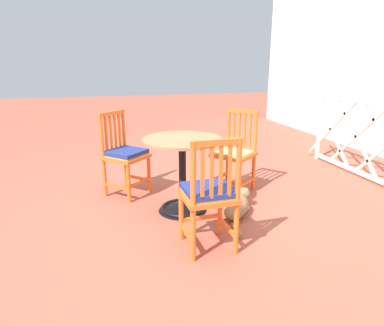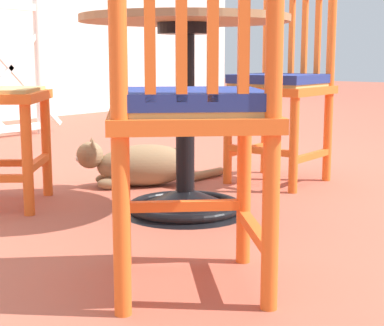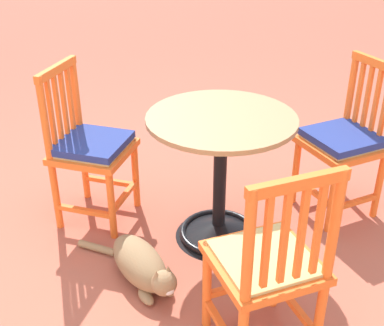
# 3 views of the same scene
# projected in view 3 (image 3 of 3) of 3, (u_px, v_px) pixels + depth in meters

# --- Properties ---
(ground_plane) EXTENTS (24.00, 24.00, 0.00)m
(ground_plane) POSITION_uv_depth(u_px,v_px,m) (203.00, 237.00, 2.86)
(ground_plane) COLOR #AD5642
(cafe_table) EXTENTS (0.76, 0.76, 0.73)m
(cafe_table) POSITION_uv_depth(u_px,v_px,m) (219.00, 193.00, 2.73)
(cafe_table) COLOR black
(cafe_table) RESTS_ON ground_plane
(orange_chair_facing_out) EXTENTS (0.57, 0.57, 0.91)m
(orange_chair_facing_out) POSITION_uv_depth(u_px,v_px,m) (345.00, 142.00, 2.91)
(orange_chair_facing_out) COLOR orange
(orange_chair_facing_out) RESTS_ON ground_plane
(orange_chair_near_fence) EXTENTS (0.41, 0.41, 0.91)m
(orange_chair_near_fence) POSITION_uv_depth(u_px,v_px,m) (90.00, 148.00, 2.84)
(orange_chair_near_fence) COLOR orange
(orange_chair_near_fence) RESTS_ON ground_plane
(orange_chair_by_planter) EXTENTS (0.56, 0.56, 0.91)m
(orange_chair_by_planter) POSITION_uv_depth(u_px,v_px,m) (268.00, 267.00, 1.98)
(orange_chair_by_planter) COLOR orange
(orange_chair_by_planter) RESTS_ON ground_plane
(tabby_cat) EXTENTS (0.67, 0.44, 0.23)m
(tabby_cat) POSITION_uv_depth(u_px,v_px,m) (143.00, 267.00, 2.49)
(tabby_cat) COLOR #8E704C
(tabby_cat) RESTS_ON ground_plane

